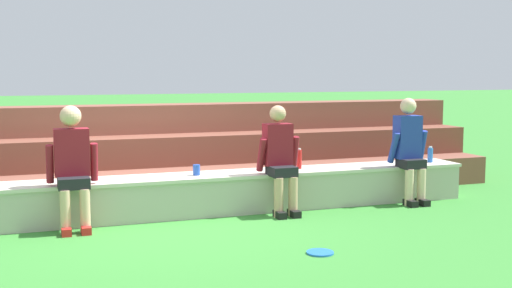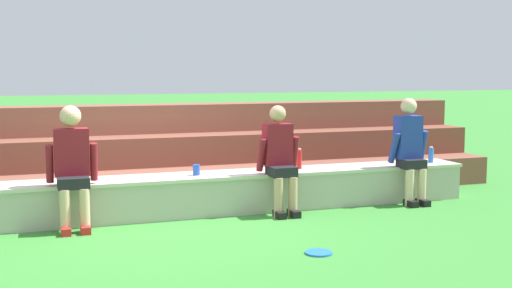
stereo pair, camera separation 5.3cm
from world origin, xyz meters
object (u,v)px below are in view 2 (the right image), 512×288
object	(u,v)px
person_far_left	(72,163)
person_center	(410,148)
person_left_of_center	(280,157)
frisbee	(319,253)
water_bottle_mid_left	(431,155)
water_bottle_near_right	(299,159)
plastic_cup_left_end	(196,170)

from	to	relation	value
person_far_left	person_center	xyz separation A→B (m)	(4.22, -0.02, -0.00)
person_far_left	person_left_of_center	bearing A→B (deg)	-0.64
person_left_of_center	frisbee	world-z (taller)	person_left_of_center
water_bottle_mid_left	water_bottle_near_right	bearing A→B (deg)	177.98
person_center	frisbee	world-z (taller)	person_center
water_bottle_mid_left	frisbee	bearing A→B (deg)	-142.23
person_center	frisbee	distance (m)	2.82
water_bottle_mid_left	plastic_cup_left_end	size ratio (longest dim) A/B	1.71
person_far_left	person_left_of_center	world-z (taller)	person_far_left
person_far_left	water_bottle_mid_left	xyz separation A→B (m)	(4.73, 0.25, -0.15)
water_bottle_mid_left	person_left_of_center	bearing A→B (deg)	-173.12
person_left_of_center	person_center	xyz separation A→B (m)	(1.82, 0.01, 0.04)
water_bottle_near_right	person_left_of_center	bearing A→B (deg)	-139.29
water_bottle_mid_left	water_bottle_near_right	xyz separation A→B (m)	(-1.92, 0.07, 0.02)
person_far_left	plastic_cup_left_end	size ratio (longest dim) A/B	10.56
frisbee	water_bottle_mid_left	bearing A→B (deg)	37.77
person_far_left	plastic_cup_left_end	distance (m)	1.48
water_bottle_mid_left	water_bottle_near_right	world-z (taller)	water_bottle_near_right
person_far_left	water_bottle_mid_left	bearing A→B (deg)	3.07
water_bottle_mid_left	plastic_cup_left_end	xyz separation A→B (m)	(-3.29, 0.01, -0.04)
person_far_left	person_left_of_center	size ratio (longest dim) A/B	1.03
plastic_cup_left_end	person_far_left	bearing A→B (deg)	-169.81
frisbee	person_center	bearing A→B (deg)	39.80
water_bottle_mid_left	plastic_cup_left_end	world-z (taller)	water_bottle_mid_left
person_left_of_center	frisbee	bearing A→B (deg)	-99.27
plastic_cup_left_end	person_center	bearing A→B (deg)	-5.70
person_far_left	frisbee	bearing A→B (deg)	-39.77
person_left_of_center	frisbee	size ratio (longest dim) A/B	5.05
person_left_of_center	frisbee	xyz separation A→B (m)	(-0.28, -1.74, -0.68)
person_left_of_center	water_bottle_mid_left	xyz separation A→B (m)	(2.32, 0.28, -0.11)
person_center	plastic_cup_left_end	bearing A→B (deg)	174.30
person_left_of_center	person_center	world-z (taller)	person_center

